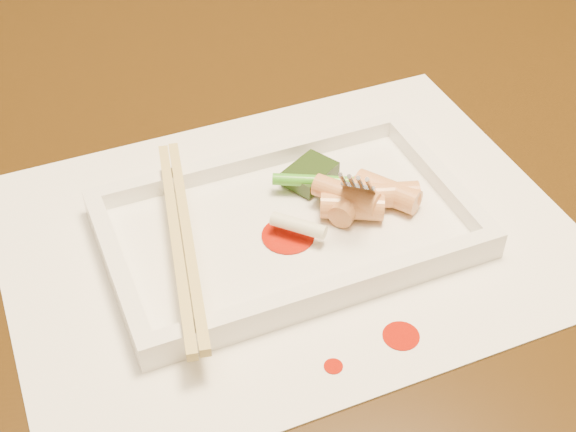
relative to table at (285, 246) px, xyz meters
name	(u,v)px	position (x,y,z in m)	size (l,w,h in m)	color
table	(285,246)	(0.00, 0.00, 0.00)	(1.40, 0.90, 0.75)	black
placemat	(288,235)	(-0.03, -0.09, 0.10)	(0.40, 0.30, 0.00)	white
sauce_splatter_a	(401,336)	(0.00, -0.20, 0.10)	(0.02, 0.02, 0.00)	#A41304
sauce_splatter_b	(333,366)	(-0.05, -0.21, 0.10)	(0.01, 0.01, 0.00)	#A41304
plate_base	(288,230)	(-0.03, -0.09, 0.11)	(0.26, 0.16, 0.01)	white
plate_rim_far	(251,160)	(-0.03, -0.01, 0.12)	(0.26, 0.01, 0.01)	white
plate_rim_near	(332,290)	(-0.03, -0.16, 0.12)	(0.26, 0.01, 0.01)	white
plate_rim_left	(117,267)	(-0.16, -0.09, 0.12)	(0.01, 0.14, 0.01)	white
plate_rim_right	(439,176)	(0.09, -0.09, 0.12)	(0.01, 0.14, 0.01)	white
veg_piece	(310,174)	(0.00, -0.05, 0.12)	(0.04, 0.03, 0.01)	black
scallion_white	(298,226)	(-0.03, -0.10, 0.12)	(0.01, 0.01, 0.04)	#EAEACC
scallion_green	(330,182)	(0.01, -0.07, 0.12)	(0.01, 0.01, 0.09)	#2D8E17
chopstick_a	(176,239)	(-0.11, -0.09, 0.13)	(0.01, 0.20, 0.01)	tan
chopstick_b	(187,236)	(-0.11, -0.09, 0.13)	(0.01, 0.20, 0.01)	tan
fork	(371,106)	(0.04, -0.07, 0.18)	(0.09, 0.10, 0.14)	silver
sauce_blob_0	(288,236)	(-0.04, -0.10, 0.11)	(0.04, 0.04, 0.00)	#A41304
rice_cake_0	(392,195)	(0.05, -0.09, 0.12)	(0.02, 0.02, 0.04)	tan
rice_cake_1	(351,201)	(0.02, -0.09, 0.12)	(0.02, 0.02, 0.04)	tan
rice_cake_2	(346,194)	(0.01, -0.09, 0.13)	(0.02, 0.02, 0.05)	tan
rice_cake_3	(387,192)	(0.04, -0.09, 0.12)	(0.02, 0.02, 0.05)	tan
rice_cake_4	(352,207)	(0.01, -0.10, 0.12)	(0.02, 0.02, 0.05)	tan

